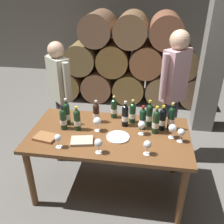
{
  "coord_description": "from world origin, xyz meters",
  "views": [
    {
      "loc": [
        0.37,
        -2.19,
        2.21
      ],
      "look_at": [
        0.0,
        0.2,
        0.91
      ],
      "focal_mm": 39.86,
      "sensor_mm": 36.0,
      "label": 1
    }
  ],
  "objects_px": {
    "wine_glass_0": "(98,143)",
    "taster_seated_left": "(60,89)",
    "wine_glass_3": "(58,138)",
    "wine_glass_6": "(181,133)",
    "wine_bottle_10": "(143,119)",
    "wine_glass_4": "(97,122)",
    "wine_bottle_7": "(171,118)",
    "serving_plate": "(118,137)",
    "wine_bottle_0": "(114,108)",
    "wine_bottle_8": "(63,119)",
    "wine_glass_2": "(172,129)",
    "wine_bottle_2": "(132,113)",
    "tasting_notebook": "(45,137)",
    "wine_bottle_11": "(156,122)",
    "dining_table": "(109,140)",
    "sommelier_presenting": "(174,86)",
    "wine_bottle_6": "(67,113)",
    "wine_bottle_4": "(77,120)",
    "wine_bottle_9": "(125,115)",
    "leather_ledger": "(82,141)",
    "wine_glass_1": "(147,145)",
    "wine_bottle_3": "(96,113)",
    "wine_glass_5": "(142,125)",
    "wine_bottle_5": "(162,119)",
    "wine_bottle_1": "(149,115)"
  },
  "relations": [
    {
      "from": "wine_bottle_3",
      "to": "wine_glass_0",
      "type": "xyz_separation_m",
      "value": [
        0.14,
        -0.56,
        -0.01
      ]
    },
    {
      "from": "wine_bottle_6",
      "to": "tasting_notebook",
      "type": "relative_size",
      "value": 1.43
    },
    {
      "from": "wine_bottle_6",
      "to": "leather_ledger",
      "type": "relative_size",
      "value": 1.43
    },
    {
      "from": "wine_bottle_0",
      "to": "wine_bottle_8",
      "type": "xyz_separation_m",
      "value": [
        -0.5,
        -0.34,
        0.0
      ]
    },
    {
      "from": "wine_bottle_0",
      "to": "wine_bottle_7",
      "type": "relative_size",
      "value": 0.86
    },
    {
      "from": "wine_glass_0",
      "to": "taster_seated_left",
      "type": "xyz_separation_m",
      "value": [
        -0.74,
        1.06,
        0.06
      ]
    },
    {
      "from": "wine_bottle_0",
      "to": "wine_glass_3",
      "type": "relative_size",
      "value": 1.9
    },
    {
      "from": "wine_glass_0",
      "to": "leather_ledger",
      "type": "bearing_deg",
      "value": 144.82
    },
    {
      "from": "wine_bottle_0",
      "to": "wine_glass_5",
      "type": "relative_size",
      "value": 1.8
    },
    {
      "from": "wine_glass_3",
      "to": "wine_glass_6",
      "type": "bearing_deg",
      "value": 13.32
    },
    {
      "from": "wine_bottle_1",
      "to": "wine_bottle_5",
      "type": "bearing_deg",
      "value": -23.57
    },
    {
      "from": "wine_bottle_2",
      "to": "wine_bottle_11",
      "type": "bearing_deg",
      "value": -34.56
    },
    {
      "from": "wine_glass_2",
      "to": "wine_glass_4",
      "type": "distance_m",
      "value": 0.78
    },
    {
      "from": "wine_bottle_2",
      "to": "tasting_notebook",
      "type": "bearing_deg",
      "value": -151.62
    },
    {
      "from": "wine_bottle_0",
      "to": "wine_glass_1",
      "type": "relative_size",
      "value": 1.85
    },
    {
      "from": "taster_seated_left",
      "to": "tasting_notebook",
      "type": "bearing_deg",
      "value": -80.76
    },
    {
      "from": "wine_bottle_0",
      "to": "wine_bottle_10",
      "type": "distance_m",
      "value": 0.4
    },
    {
      "from": "wine_bottle_3",
      "to": "wine_bottle_4",
      "type": "height_order",
      "value": "wine_bottle_4"
    },
    {
      "from": "wine_bottle_3",
      "to": "wine_bottle_6",
      "type": "bearing_deg",
      "value": -162.69
    },
    {
      "from": "wine_bottle_5",
      "to": "wine_bottle_3",
      "type": "bearing_deg",
      "value": 176.13
    },
    {
      "from": "wine_bottle_8",
      "to": "wine_bottle_2",
      "type": "bearing_deg",
      "value": 19.04
    },
    {
      "from": "wine_glass_2",
      "to": "wine_bottle_2",
      "type": "bearing_deg",
      "value": 149.5
    },
    {
      "from": "wine_bottle_7",
      "to": "serving_plate",
      "type": "xyz_separation_m",
      "value": [
        -0.54,
        -0.25,
        -0.13
      ]
    },
    {
      "from": "wine_bottle_8",
      "to": "wine_glass_2",
      "type": "distance_m",
      "value": 1.15
    },
    {
      "from": "wine_glass_5",
      "to": "wine_glass_6",
      "type": "distance_m",
      "value": 0.4
    },
    {
      "from": "wine_bottle_1",
      "to": "leather_ledger",
      "type": "distance_m",
      "value": 0.79
    },
    {
      "from": "wine_glass_6",
      "to": "leather_ledger",
      "type": "bearing_deg",
      "value": -170.6
    },
    {
      "from": "wine_bottle_8",
      "to": "tasting_notebook",
      "type": "bearing_deg",
      "value": -121.5
    },
    {
      "from": "wine_bottle_0",
      "to": "wine_glass_0",
      "type": "xyz_separation_m",
      "value": [
        -0.04,
        -0.7,
        -0.01
      ]
    },
    {
      "from": "wine_bottle_5",
      "to": "wine_glass_3",
      "type": "distance_m",
      "value": 1.11
    },
    {
      "from": "dining_table",
      "to": "sommelier_presenting",
      "type": "height_order",
      "value": "sommelier_presenting"
    },
    {
      "from": "wine_bottle_7",
      "to": "wine_bottle_2",
      "type": "bearing_deg",
      "value": 168.5
    },
    {
      "from": "wine_bottle_9",
      "to": "leather_ledger",
      "type": "distance_m",
      "value": 0.56
    },
    {
      "from": "wine_bottle_3",
      "to": "wine_bottle_9",
      "type": "relative_size",
      "value": 0.9
    },
    {
      "from": "wine_bottle_4",
      "to": "wine_bottle_11",
      "type": "bearing_deg",
      "value": 4.61
    },
    {
      "from": "wine_bottle_0",
      "to": "wine_glass_4",
      "type": "distance_m",
      "value": 0.35
    },
    {
      "from": "wine_bottle_3",
      "to": "wine_bottle_7",
      "type": "relative_size",
      "value": 0.85
    },
    {
      "from": "wine_glass_2",
      "to": "wine_glass_4",
      "type": "xyz_separation_m",
      "value": [
        -0.78,
        0.02,
        0.0
      ]
    },
    {
      "from": "wine_glass_4",
      "to": "serving_plate",
      "type": "relative_size",
      "value": 0.68
    },
    {
      "from": "wine_glass_2",
      "to": "wine_bottle_11",
      "type": "bearing_deg",
      "value": 156.51
    },
    {
      "from": "sommelier_presenting",
      "to": "taster_seated_left",
      "type": "bearing_deg",
      "value": -178.83
    },
    {
      "from": "wine_bottle_9",
      "to": "sommelier_presenting",
      "type": "height_order",
      "value": "sommelier_presenting"
    },
    {
      "from": "wine_bottle_2",
      "to": "sommelier_presenting",
      "type": "height_order",
      "value": "sommelier_presenting"
    },
    {
      "from": "wine_bottle_0",
      "to": "wine_bottle_11",
      "type": "distance_m",
      "value": 0.55
    },
    {
      "from": "wine_bottle_10",
      "to": "wine_glass_4",
      "type": "height_order",
      "value": "wine_bottle_10"
    },
    {
      "from": "serving_plate",
      "to": "wine_bottle_3",
      "type": "bearing_deg",
      "value": 135.38
    },
    {
      "from": "wine_glass_1",
      "to": "tasting_notebook",
      "type": "relative_size",
      "value": 0.67
    },
    {
      "from": "wine_bottle_10",
      "to": "wine_glass_4",
      "type": "bearing_deg",
      "value": -165.94
    },
    {
      "from": "wine_glass_0",
      "to": "wine_glass_5",
      "type": "bearing_deg",
      "value": 44.95
    },
    {
      "from": "wine_bottle_6",
      "to": "wine_bottle_4",
      "type": "bearing_deg",
      "value": -33.7
    }
  ]
}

